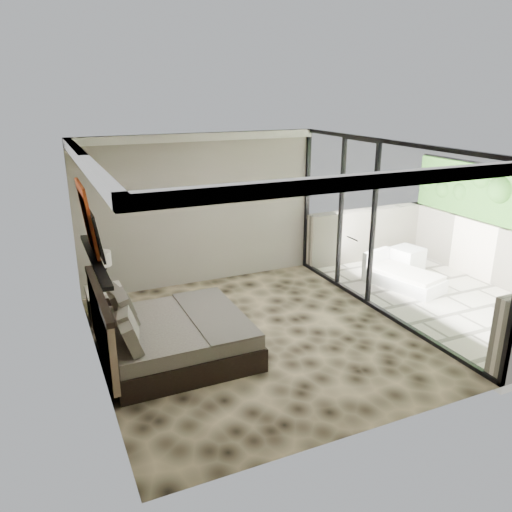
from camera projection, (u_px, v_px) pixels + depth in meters
name	position (u px, v px, depth m)	size (l,w,h in m)	color
floor	(256.00, 336.00, 7.50)	(5.00, 5.00, 0.00)	black
ceiling	(256.00, 148.00, 6.62)	(4.50, 5.00, 0.02)	silver
back_wall	(201.00, 210.00, 9.21)	(4.50, 0.02, 2.80)	gray
left_wall	(92.00, 270.00, 6.18)	(0.02, 5.00, 2.80)	gray
glass_wall	(385.00, 230.00, 7.94)	(0.08, 5.00, 2.80)	white
terrace_slab	(445.00, 299.00, 8.98)	(3.00, 5.00, 0.12)	beige
parapet_far	(504.00, 257.00, 9.32)	(0.30, 5.00, 1.10)	beige
picture_ledge	(95.00, 259.00, 6.26)	(0.12, 2.20, 0.05)	black
bed	(170.00, 336.00, 6.82)	(1.97, 1.91, 1.09)	black
nightstand	(105.00, 302.00, 7.99)	(0.56, 0.56, 0.56)	black
table_lamp	(101.00, 265.00, 7.84)	(0.33, 0.33, 0.60)	black
abstract_canvas	(87.00, 218.00, 6.32)	(0.04, 0.90, 0.90)	#B60F0F
framed_print	(97.00, 236.00, 6.08)	(0.03, 0.50, 0.60)	black
ottoman	(407.00, 261.00, 9.97)	(0.54, 0.54, 0.54)	silver
lounger	(402.00, 277.00, 9.37)	(1.05, 1.56, 0.56)	white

